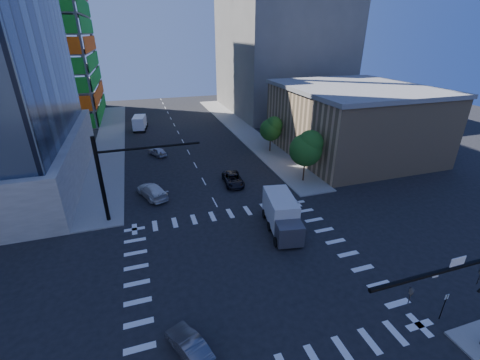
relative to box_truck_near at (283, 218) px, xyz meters
name	(u,v)px	position (x,y,z in m)	size (l,w,h in m)	color
ground	(249,268)	(-4.93, -4.21, -1.47)	(160.00, 160.00, 0.00)	black
road_markings	(249,268)	(-4.93, -4.21, -1.46)	(20.00, 20.00, 0.01)	silver
sidewalk_ne	(242,129)	(7.57, 35.79, -1.39)	(5.00, 60.00, 0.15)	gray
sidewalk_nw	(110,141)	(-17.43, 35.79, -1.39)	(5.00, 60.00, 0.15)	gray
commercial_building	(352,120)	(20.07, 17.79, 3.85)	(20.50, 22.50, 10.60)	tan
bg_building_ne	(280,51)	(22.07, 50.79, 12.53)	(24.00, 30.00, 28.00)	#615D57
signal_mast_nw	(116,171)	(-14.93, 7.29, 4.03)	(10.20, 0.40, 9.00)	black
tree_south	(307,148)	(7.70, 9.70, 3.22)	(4.16, 4.16, 6.82)	#382316
tree_north	(272,128)	(8.00, 21.70, 2.52)	(3.54, 3.52, 5.78)	#382316
no_parking_sign	(444,304)	(5.77, -13.21, -0.09)	(0.30, 0.06, 2.20)	black
car_nb_far	(233,179)	(-1.46, 11.86, -0.79)	(2.23, 4.85, 1.35)	black
car_sb_near	(152,191)	(-11.67, 11.41, -0.68)	(2.20, 5.40, 1.57)	silver
car_sb_mid	(158,152)	(-9.85, 25.75, -0.81)	(1.56, 3.88, 1.32)	#B9BAC1
car_sb_cross	(189,345)	(-11.01, -10.45, -0.83)	(1.34, 3.85, 1.27)	#535359
box_truck_near	(283,218)	(0.00, 0.00, 0.00)	(3.73, 6.69, 3.32)	black
box_truck_far	(140,123)	(-11.79, 42.32, -0.20)	(3.16, 5.76, 2.87)	black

